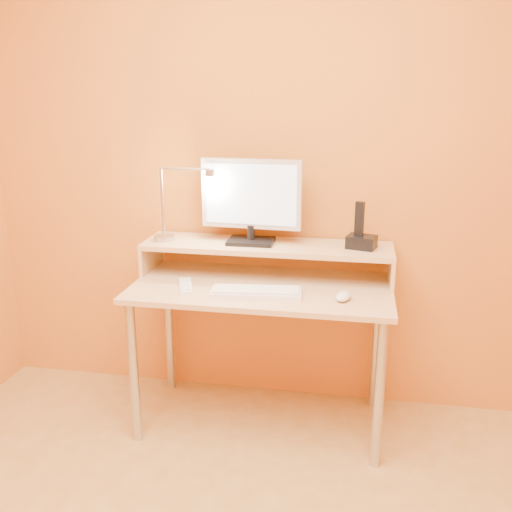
% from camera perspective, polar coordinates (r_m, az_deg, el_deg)
% --- Properties ---
extents(wall_back, '(3.00, 0.04, 2.50)m').
position_cam_1_polar(wall_back, '(2.80, 1.73, 9.50)').
color(wall_back, orange).
rests_on(wall_back, floor).
extents(desk_leg_fl, '(0.04, 0.04, 0.69)m').
position_cam_1_polar(desk_leg_fl, '(2.68, -12.30, -11.50)').
color(desk_leg_fl, '#B6B6C0').
rests_on(desk_leg_fl, floor).
extents(desk_leg_fr, '(0.04, 0.04, 0.69)m').
position_cam_1_polar(desk_leg_fr, '(2.51, 12.38, -13.63)').
color(desk_leg_fr, '#B6B6C0').
rests_on(desk_leg_fr, floor).
extents(desk_leg_bl, '(0.04, 0.04, 0.69)m').
position_cam_1_polar(desk_leg_bl, '(3.10, -8.80, -7.34)').
color(desk_leg_bl, '#B6B6C0').
rests_on(desk_leg_bl, floor).
extents(desk_leg_br, '(0.04, 0.04, 0.69)m').
position_cam_1_polar(desk_leg_br, '(2.95, 12.11, -8.80)').
color(desk_leg_br, '#B6B6C0').
rests_on(desk_leg_br, floor).
extents(desk_lower, '(1.20, 0.60, 0.02)m').
position_cam_1_polar(desk_lower, '(2.61, 0.57, -3.24)').
color(desk_lower, tan).
rests_on(desk_lower, floor).
extents(shelf_riser_left, '(0.02, 0.30, 0.14)m').
position_cam_1_polar(shelf_riser_left, '(2.88, -10.59, 0.01)').
color(shelf_riser_left, tan).
rests_on(shelf_riser_left, desk_lower).
extents(shelf_riser_right, '(0.02, 0.30, 0.14)m').
position_cam_1_polar(shelf_riser_right, '(2.70, 13.58, -1.26)').
color(shelf_riser_right, tan).
rests_on(shelf_riser_right, desk_lower).
extents(desk_shelf, '(1.20, 0.30, 0.02)m').
position_cam_1_polar(desk_shelf, '(2.70, 1.12, 1.00)').
color(desk_shelf, tan).
rests_on(desk_shelf, desk_lower).
extents(monitor_foot, '(0.22, 0.16, 0.02)m').
position_cam_1_polar(monitor_foot, '(2.71, -0.51, 1.52)').
color(monitor_foot, black).
rests_on(monitor_foot, desk_shelf).
extents(monitor_neck, '(0.04, 0.04, 0.07)m').
position_cam_1_polar(monitor_neck, '(2.70, -0.51, 2.42)').
color(monitor_neck, black).
rests_on(monitor_neck, monitor_foot).
extents(monitor_panel, '(0.48, 0.07, 0.33)m').
position_cam_1_polar(monitor_panel, '(2.67, -0.48, 6.32)').
color(monitor_panel, silver).
rests_on(monitor_panel, monitor_neck).
extents(monitor_back, '(0.43, 0.04, 0.28)m').
position_cam_1_polar(monitor_back, '(2.70, -0.39, 6.41)').
color(monitor_back, black).
rests_on(monitor_back, monitor_panel).
extents(monitor_screen, '(0.44, 0.03, 0.29)m').
position_cam_1_polar(monitor_screen, '(2.65, -0.56, 6.25)').
color(monitor_screen, '#C5DFFC').
rests_on(monitor_screen, monitor_panel).
extents(lamp_base, '(0.10, 0.10, 0.02)m').
position_cam_1_polar(lamp_base, '(2.79, -9.30, 1.82)').
color(lamp_base, '#B6B6C0').
rests_on(lamp_base, desk_shelf).
extents(lamp_post, '(0.01, 0.01, 0.33)m').
position_cam_1_polar(lamp_post, '(2.76, -9.47, 5.39)').
color(lamp_post, '#B6B6C0').
rests_on(lamp_post, lamp_base).
extents(lamp_arm, '(0.24, 0.01, 0.01)m').
position_cam_1_polar(lamp_arm, '(2.69, -7.20, 8.79)').
color(lamp_arm, '#B6B6C0').
rests_on(lamp_arm, lamp_post).
extents(lamp_head, '(0.04, 0.04, 0.03)m').
position_cam_1_polar(lamp_head, '(2.66, -4.69, 8.45)').
color(lamp_head, '#B6B6C0').
rests_on(lamp_head, lamp_arm).
extents(lamp_bulb, '(0.03, 0.03, 0.00)m').
position_cam_1_polar(lamp_bulb, '(2.66, -4.69, 8.10)').
color(lamp_bulb, '#FFEAC6').
rests_on(lamp_bulb, lamp_head).
extents(phone_dock, '(0.15, 0.13, 0.06)m').
position_cam_1_polar(phone_dock, '(2.66, 10.67, 1.41)').
color(phone_dock, black).
rests_on(phone_dock, desk_shelf).
extents(phone_handset, '(0.05, 0.03, 0.16)m').
position_cam_1_polar(phone_handset, '(2.64, 10.47, 3.74)').
color(phone_handset, black).
rests_on(phone_handset, phone_dock).
extents(phone_led, '(0.01, 0.00, 0.04)m').
position_cam_1_polar(phone_led, '(2.61, 11.65, 1.08)').
color(phone_led, '#2765FB').
rests_on(phone_led, phone_dock).
extents(keyboard, '(0.41, 0.17, 0.02)m').
position_cam_1_polar(keyboard, '(2.48, -0.00, -3.78)').
color(keyboard, silver).
rests_on(keyboard, desk_lower).
extents(mouse, '(0.08, 0.12, 0.04)m').
position_cam_1_polar(mouse, '(2.45, 8.84, -4.04)').
color(mouse, silver).
rests_on(mouse, desk_lower).
extents(remote_control, '(0.11, 0.21, 0.02)m').
position_cam_1_polar(remote_control, '(2.59, -7.16, -3.06)').
color(remote_control, silver).
rests_on(remote_control, desk_lower).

